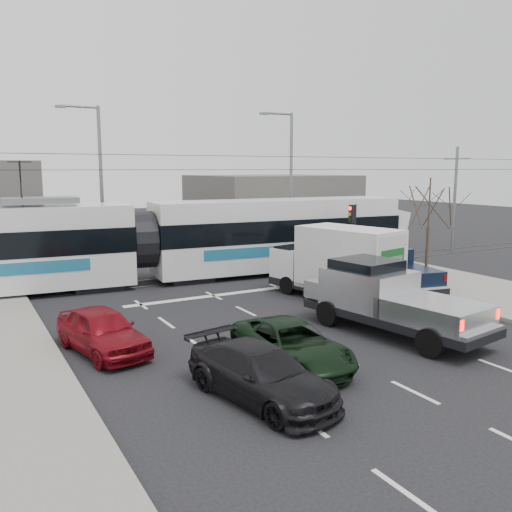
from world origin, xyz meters
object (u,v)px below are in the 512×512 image
street_lamp_far (98,177)px  tram (141,242)px  navy_pickup (388,267)px  street_lamp_near (289,176)px  bare_tree (429,208)px  red_car (102,330)px  dark_car (261,374)px  silver_pickup (385,297)px  traffic_signal (353,224)px  box_truck (339,264)px  green_car (291,344)px

street_lamp_far → tram: 6.71m
navy_pickup → street_lamp_near: bearing=92.0°
bare_tree → red_car: bare_tree is taller
dark_car → silver_pickup: bearing=12.2°
street_lamp_near → traffic_signal: bearing=-96.4°
silver_pickup → navy_pickup: size_ratio=1.20×
street_lamp_near → street_lamp_far: same height
navy_pickup → red_car: (-13.36, -1.97, -0.44)m
tram → street_lamp_near: bearing=24.5°
bare_tree → street_lamp_near: bearing=91.4°
red_car → street_lamp_far: bearing=65.6°
box_truck → red_car: size_ratio=1.61×
street_lamp_near → navy_pickup: street_lamp_near is taller
traffic_signal → red_car: (-14.27, -5.62, -2.05)m
street_lamp_far → green_car: street_lamp_far is taller
bare_tree → street_lamp_near: size_ratio=0.56×
tram → dark_car: tram is taller
tram → green_car: size_ratio=6.36×
green_car → traffic_signal: bearing=46.6°
traffic_signal → street_lamp_near: street_lamp_near is taller
street_lamp_far → tram: size_ratio=0.31×
silver_pickup → dark_car: 7.08m
navy_pickup → red_car: 13.51m
traffic_signal → dark_car: size_ratio=0.81×
street_lamp_near → green_car: (-10.70, -16.89, -4.48)m
dark_car → bare_tree: bearing=17.5°
tram → red_car: 10.14m
tram → navy_pickup: tram is taller
street_lamp_far → navy_pickup: street_lamp_far is taller
street_lamp_far → green_car: 19.43m
silver_pickup → dark_car: size_ratio=1.54×
red_car → street_lamp_near: bearing=30.0°
green_car → red_car: red_car is taller
street_lamp_far → tram: (0.52, -5.96, -3.04)m
red_car → silver_pickup: bearing=-26.8°
street_lamp_near → green_car: street_lamp_near is taller
navy_pickup → green_car: size_ratio=1.27×
dark_car → traffic_signal: bearing=32.1°
red_car → box_truck: bearing=-0.4°
street_lamp_far → dark_car: street_lamp_far is taller
traffic_signal → silver_pickup: size_ratio=0.52×
street_lamp_near → navy_pickup: bearing=-98.9°
tram → navy_pickup: (9.24, -7.19, -0.94)m
traffic_signal → dark_car: (-11.74, -10.94, -2.09)m
tram → silver_pickup: 12.73m
traffic_signal → street_lamp_far: (-10.66, 9.50, 2.37)m
tram → red_car: tram is taller
street_lamp_near → tram: size_ratio=0.31×
green_car → dark_car: dark_car is taller
street_lamp_far → box_truck: size_ratio=1.37×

